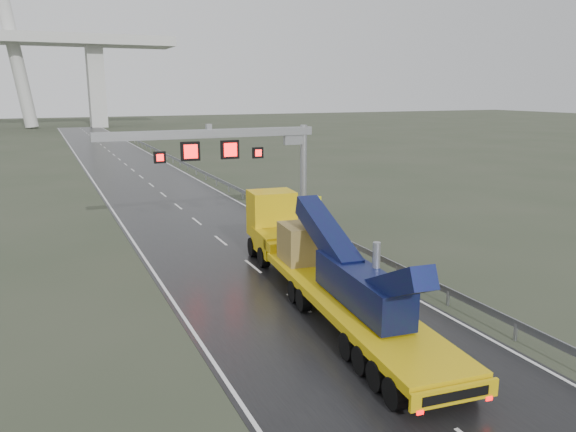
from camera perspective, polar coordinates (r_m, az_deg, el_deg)
name	(u,v)px	position (r m, az deg, el deg)	size (l,w,h in m)	color
ground	(341,338)	(22.88, 5.43, -12.19)	(400.00, 400.00, 0.00)	#2F3827
road	(151,185)	(59.70, -13.72, 3.08)	(11.00, 200.00, 0.02)	black
guardrail	(239,190)	(51.52, -5.02, 2.69)	(0.20, 140.00, 1.40)	gray
sign_gantry	(240,150)	(38.30, -4.93, 6.66)	(14.90, 1.20, 7.42)	silver
heavy_haul_truck	(314,257)	(26.94, 2.68, -4.20)	(4.67, 19.79, 4.61)	gold
exit_sign_pair	(312,205)	(39.92, 2.43, 1.11)	(1.29, 0.47, 2.29)	#9D9FA5
striped_barrier	(324,219)	(40.33, 3.68, -0.32)	(0.64, 0.35, 1.09)	red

